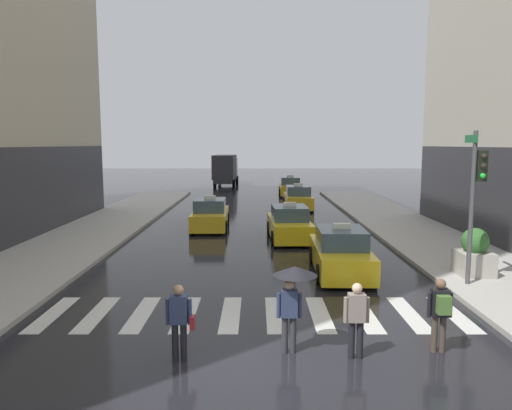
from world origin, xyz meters
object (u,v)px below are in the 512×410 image
taxi_fourth (300,199)px  pedestrian_with_handbag (182,318)px  taxi_second (292,224)px  pedestrian_with_umbrella (295,286)px  taxi_fifth (292,187)px  box_truck (228,169)px  traffic_light_pole (479,186)px  taxi_lead (343,253)px  taxi_third (212,215)px  pedestrian_plain_coat (359,316)px  pedestrian_with_backpack (443,310)px  planter_near_corner (477,254)px

taxi_fourth → pedestrian_with_handbag: bearing=-100.8°
taxi_second → pedestrian_with_umbrella: size_ratio=2.38×
taxi_fifth → box_truck: box_truck is taller
traffic_light_pole → box_truck: (-10.09, 37.40, -1.41)m
taxi_fifth → taxi_lead: bearing=-90.1°
box_truck → traffic_light_pole: bearing=-74.9°
taxi_third → pedestrian_plain_coat: 16.45m
box_truck → pedestrian_plain_coat: size_ratio=4.61×
taxi_lead → pedestrian_with_handbag: (-4.57, -6.91, 0.21)m
traffic_light_pole → pedestrian_plain_coat: 7.24m
taxi_fifth → pedestrian_plain_coat: size_ratio=2.77×
taxi_second → taxi_fifth: 19.91m
taxi_fifth → pedestrian_with_backpack: 32.47m
traffic_light_pole → taxi_third: (-9.27, 10.78, -2.53)m
box_truck → pedestrian_with_handbag: bearing=-87.7°
taxi_lead → taxi_third: bearing=121.1°
traffic_light_pole → planter_near_corner: 2.66m
pedestrian_with_umbrella → planter_near_corner: bearing=41.4°
pedestrian_plain_coat → taxi_second: bearing=92.4°
taxi_third → pedestrian_with_backpack: size_ratio=2.77×
pedestrian_with_backpack → pedestrian_plain_coat: 1.90m
box_truck → planter_near_corner: bearing=-73.7°
box_truck → planter_near_corner: box_truck is taller
taxi_lead → box_truck: bearing=100.0°
pedestrian_with_umbrella → traffic_light_pole: bearing=38.3°
taxi_second → planter_near_corner: bearing=-49.8°
pedestrian_with_umbrella → pedestrian_with_handbag: pedestrian_with_umbrella is taller
pedestrian_with_umbrella → planter_near_corner: pedestrian_with_umbrella is taller
pedestrian_with_backpack → planter_near_corner: bearing=59.9°
pedestrian_with_handbag → planter_near_corner: size_ratio=1.03×
taxi_third → pedestrian_with_umbrella: size_ratio=2.35×
box_truck → pedestrian_with_backpack: size_ratio=4.61×
taxi_third → taxi_fifth: same height
taxi_fourth → box_truck: (-6.25, 18.59, 1.13)m
pedestrian_with_handbag → pedestrian_plain_coat: (3.72, 0.12, 0.01)m
taxi_second → taxi_fourth: size_ratio=1.01×
taxi_lead → pedestrian_with_backpack: bearing=-81.0°
taxi_lead → box_truck: 36.19m
taxi_second → pedestrian_with_umbrella: 12.65m
taxi_third → taxi_fifth: (5.48, 16.94, 0.00)m
taxi_fifth → pedestrian_with_umbrella: 32.55m
taxi_lead → planter_near_corner: bearing=-9.4°
taxi_fifth → pedestrian_with_handbag: size_ratio=2.77×
pedestrian_with_handbag → pedestrian_plain_coat: size_ratio=1.00×
pedestrian_with_umbrella → planter_near_corner: 8.77m
taxi_third → pedestrian_with_umbrella: pedestrian_with_umbrella is taller
taxi_fifth → box_truck: (-6.31, 9.68, 1.13)m
taxi_third → pedestrian_with_backpack: 16.81m
taxi_lead → taxi_fourth: 17.04m
taxi_fourth → taxi_second: bearing=-97.1°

